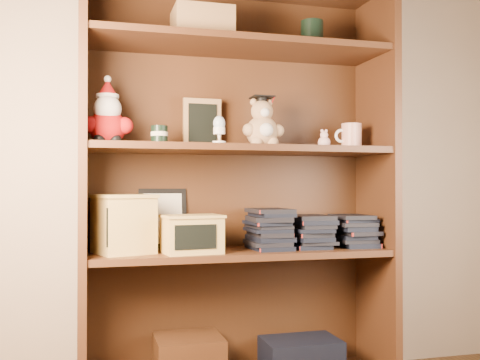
{
  "coord_description": "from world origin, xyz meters",
  "views": [
    {
      "loc": [
        -0.69,
        -0.79,
        0.79
      ],
      "look_at": [
        -0.13,
        1.3,
        0.82
      ],
      "focal_mm": 42.0,
      "sensor_mm": 36.0,
      "label": 1
    }
  ],
  "objects_px": {
    "grad_teddy_bear": "(262,127)",
    "bookcase": "(236,191)",
    "teacher_mug": "(351,136)",
    "treats_box": "(124,224)"
  },
  "relations": [
    {
      "from": "grad_teddy_bear",
      "to": "bookcase",
      "type": "bearing_deg",
      "value": 148.31
    },
    {
      "from": "grad_teddy_bear",
      "to": "teacher_mug",
      "type": "height_order",
      "value": "grad_teddy_bear"
    },
    {
      "from": "bookcase",
      "to": "grad_teddy_bear",
      "type": "height_order",
      "value": "bookcase"
    },
    {
      "from": "grad_teddy_bear",
      "to": "treats_box",
      "type": "distance_m",
      "value": 0.65
    },
    {
      "from": "bookcase",
      "to": "teacher_mug",
      "type": "xyz_separation_m",
      "value": [
        0.47,
        -0.05,
        0.22
      ]
    },
    {
      "from": "grad_teddy_bear",
      "to": "teacher_mug",
      "type": "distance_m",
      "value": 0.38
    },
    {
      "from": "teacher_mug",
      "to": "grad_teddy_bear",
      "type": "bearing_deg",
      "value": -179.07
    },
    {
      "from": "bookcase",
      "to": "teacher_mug",
      "type": "bearing_deg",
      "value": -6.11
    },
    {
      "from": "teacher_mug",
      "to": "bookcase",
      "type": "bearing_deg",
      "value": 173.89
    },
    {
      "from": "bookcase",
      "to": "grad_teddy_bear",
      "type": "xyz_separation_m",
      "value": [
        0.09,
        -0.06,
        0.25
      ]
    }
  ]
}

